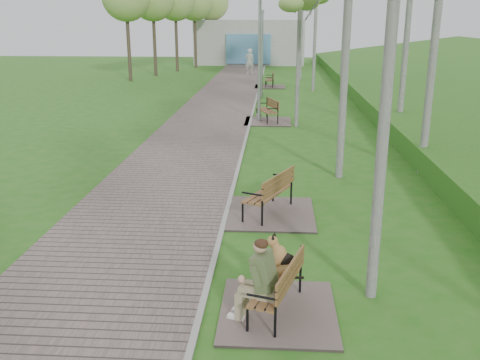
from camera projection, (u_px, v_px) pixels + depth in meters
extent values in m
cube|color=#645450|center=(209.00, 120.00, 22.60)|extent=(3.50, 67.00, 0.04)
cube|color=#999993|center=(251.00, 120.00, 22.49)|extent=(0.10, 67.00, 0.05)
cube|color=#9E9E99|center=(250.00, 42.00, 50.17)|extent=(10.00, 5.00, 4.00)
cube|color=#518AB5|center=(248.00, 49.00, 47.83)|extent=(4.00, 0.20, 2.60)
cube|color=#645450|center=(278.00, 311.00, 7.86)|extent=(1.69, 1.88, 0.04)
cube|color=brown|center=(275.00, 287.00, 7.75)|extent=(0.82, 1.47, 0.04)
cube|color=brown|center=(291.00, 273.00, 7.60)|extent=(0.45, 1.36, 0.31)
cube|color=#645450|center=(270.00, 213.00, 11.81)|extent=(1.95, 2.17, 0.04)
cube|color=brown|center=(268.00, 193.00, 11.68)|extent=(1.12, 1.68, 0.04)
cube|color=brown|center=(279.00, 182.00, 11.47)|extent=(0.71, 1.50, 0.36)
cube|color=#645450|center=(268.00, 121.00, 22.29)|extent=(1.90, 2.11, 0.04)
cube|color=brown|center=(267.00, 111.00, 22.16)|extent=(0.95, 1.65, 0.04)
cube|color=brown|center=(273.00, 104.00, 22.14)|extent=(0.54, 1.52, 0.35)
cube|color=#645450|center=(270.00, 87.00, 33.58)|extent=(1.88, 2.09, 0.04)
cube|color=brown|center=(269.00, 79.00, 33.45)|extent=(0.49, 1.57, 0.04)
cube|color=brown|center=(273.00, 75.00, 33.35)|extent=(0.06, 1.57, 0.34)
cylinder|color=#96999E|center=(259.00, 118.00, 22.37)|extent=(0.21, 0.21, 0.32)
cylinder|color=#96999E|center=(259.00, 57.00, 21.64)|extent=(0.13, 0.13, 5.32)
cylinder|color=#96999E|center=(262.00, 95.00, 29.25)|extent=(0.18, 0.18, 0.27)
cylinder|color=#96999E|center=(262.00, 56.00, 28.65)|extent=(0.11, 0.11, 4.42)
cylinder|color=#96999E|center=(263.00, 12.00, 27.99)|extent=(0.16, 0.16, 0.22)
imported|color=white|center=(249.00, 62.00, 40.79)|extent=(0.81, 0.65, 1.94)
cylinder|color=silver|center=(393.00, 6.00, 7.09)|extent=(0.19, 0.19, 8.61)
cylinder|color=silver|center=(299.00, 42.00, 20.39)|extent=(0.17, 0.17, 6.58)
cylinder|color=silver|center=(316.00, 19.00, 30.56)|extent=(0.18, 0.18, 8.19)
cylinder|color=silver|center=(345.00, 9.00, 32.38)|extent=(0.18, 0.18, 9.36)
cylinder|color=silver|center=(302.00, 20.00, 36.75)|extent=(0.19, 0.19, 8.08)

